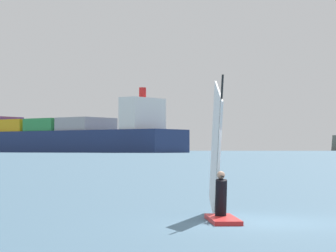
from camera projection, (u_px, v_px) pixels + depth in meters
ground_plane at (261, 223)px, 20.68m from camera, size 4000.00×4000.00×0.00m
windsurfer at (219, 181)px, 21.90m from camera, size 1.54×4.36×4.26m
cargo_ship at (57, 136)px, 478.99m from camera, size 174.57×104.54×37.00m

